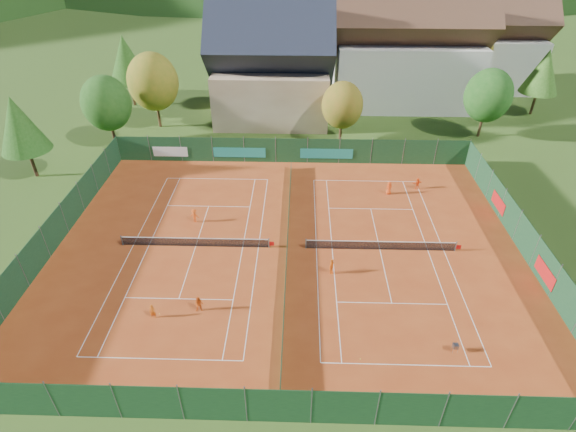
# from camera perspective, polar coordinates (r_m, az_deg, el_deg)

# --- Properties ---
(ground) EXTENTS (600.00, 600.00, 0.00)m
(ground) POSITION_cam_1_polar(r_m,az_deg,el_deg) (39.03, -0.09, -4.11)
(ground) COLOR #2D4D18
(ground) RESTS_ON ground
(clay_pad) EXTENTS (40.00, 32.00, 0.01)m
(clay_pad) POSITION_cam_1_polar(r_m,az_deg,el_deg) (39.01, -0.09, -4.08)
(clay_pad) COLOR #A43E18
(clay_pad) RESTS_ON ground
(court_markings_left) EXTENTS (11.03, 23.83, 0.00)m
(court_markings_left) POSITION_cam_1_polar(r_m,az_deg,el_deg) (40.01, -11.64, -3.78)
(court_markings_left) COLOR white
(court_markings_left) RESTS_ON ground
(court_markings_right) EXTENTS (11.03, 23.83, 0.00)m
(court_markings_right) POSITION_cam_1_polar(r_m,az_deg,el_deg) (39.63, 11.59, -4.20)
(court_markings_right) COLOR white
(court_markings_right) RESTS_ON ground
(tennis_net_left) EXTENTS (13.30, 0.10, 1.02)m
(tennis_net_left) POSITION_cam_1_polar(r_m,az_deg,el_deg) (39.68, -11.50, -3.22)
(tennis_net_left) COLOR #59595B
(tennis_net_left) RESTS_ON ground
(tennis_net_right) EXTENTS (13.30, 0.10, 1.02)m
(tennis_net_right) POSITION_cam_1_polar(r_m,az_deg,el_deg) (39.36, 11.89, -3.63)
(tennis_net_right) COLOR #59595B
(tennis_net_right) RESTS_ON ground
(court_divider) EXTENTS (0.03, 28.80, 1.00)m
(court_divider) POSITION_cam_1_polar(r_m,az_deg,el_deg) (38.71, -0.09, -3.50)
(court_divider) COLOR #163D25
(court_divider) RESTS_ON ground
(fence_north) EXTENTS (40.00, 0.10, 3.00)m
(fence_north) POSITION_cam_1_polar(r_m,az_deg,el_deg) (51.84, -0.05, 8.27)
(fence_north) COLOR #153C1E
(fence_north) RESTS_ON ground
(fence_south) EXTENTS (40.00, 0.04, 3.00)m
(fence_south) POSITION_cam_1_polar(r_m,az_deg,el_deg) (27.02, -1.21, -23.01)
(fence_south) COLOR #153B1D
(fence_south) RESTS_ON ground
(fence_west) EXTENTS (0.04, 32.00, 3.00)m
(fence_west) POSITION_cam_1_polar(r_m,az_deg,el_deg) (43.47, -27.48, -1.60)
(fence_west) COLOR #153C22
(fence_west) RESTS_ON ground
(fence_east) EXTENTS (0.09, 32.00, 3.00)m
(fence_east) POSITION_cam_1_polar(r_m,az_deg,el_deg) (42.64, 27.90, -2.49)
(fence_east) COLOR #12341C
(fence_east) RESTS_ON ground
(chalet) EXTENTS (16.20, 12.00, 16.00)m
(chalet) POSITION_cam_1_polar(r_m,az_deg,el_deg) (63.19, -2.08, 18.12)
(chalet) COLOR beige
(chalet) RESTS_ON ground
(hotel_block_a) EXTENTS (21.60, 11.00, 17.25)m
(hotel_block_a) POSITION_cam_1_polar(r_m,az_deg,el_deg) (70.29, 14.84, 19.40)
(hotel_block_a) COLOR silver
(hotel_block_a) RESTS_ON ground
(hotel_block_b) EXTENTS (17.28, 10.00, 15.50)m
(hotel_block_b) POSITION_cam_1_polar(r_m,az_deg,el_deg) (81.93, 23.79, 19.24)
(hotel_block_b) COLOR silver
(hotel_block_b) RESTS_ON ground
(tree_west_front) EXTENTS (5.72, 5.72, 8.69)m
(tree_west_front) POSITION_cam_1_polar(r_m,az_deg,el_deg) (58.63, -22.08, 13.12)
(tree_west_front) COLOR #442B18
(tree_west_front) RESTS_ON ground
(tree_west_mid) EXTENTS (6.44, 6.44, 9.78)m
(tree_west_mid) POSITION_cam_1_polar(r_m,az_deg,el_deg) (62.35, -16.77, 16.00)
(tree_west_mid) COLOR #4E331B
(tree_west_mid) RESTS_ON ground
(tree_west_back) EXTENTS (5.60, 5.60, 10.00)m
(tree_west_back) POSITION_cam_1_polar(r_m,az_deg,el_deg) (71.39, -19.88, 18.24)
(tree_west_back) COLOR #422D17
(tree_west_back) RESTS_ON ground
(tree_center) EXTENTS (5.01, 5.01, 7.60)m
(tree_center) POSITION_cam_1_polar(r_m,az_deg,el_deg) (56.29, 6.91, 13.79)
(tree_center) COLOR #4B321B
(tree_center) RESTS_ON ground
(tree_east_front) EXTENTS (5.72, 5.72, 8.69)m
(tree_east_front) POSITION_cam_1_polar(r_m,az_deg,el_deg) (62.15, 24.08, 13.79)
(tree_east_front) COLOR #412E17
(tree_east_front) RESTS_ON ground
(tree_east_mid) EXTENTS (5.04, 5.04, 9.00)m
(tree_east_mid) POSITION_cam_1_polar(r_m,az_deg,el_deg) (73.05, 29.71, 15.66)
(tree_east_mid) COLOR #483019
(tree_east_mid) RESTS_ON ground
(tree_west_side) EXTENTS (5.04, 5.04, 9.00)m
(tree_west_side) POSITION_cam_1_polar(r_m,az_deg,el_deg) (54.58, -31.01, 9.97)
(tree_west_side) COLOR #462719
(tree_west_side) RESTS_ON ground
(tree_east_back) EXTENTS (7.15, 7.15, 10.86)m
(tree_east_back) POSITION_cam_1_polar(r_m,az_deg,el_deg) (76.89, 21.87, 18.91)
(tree_east_back) COLOR #492D1A
(tree_east_back) RESTS_ON ground
(mountain_backdrop) EXTENTS (820.00, 530.00, 242.00)m
(mountain_backdrop) POSITION_cam_1_polar(r_m,az_deg,el_deg) (273.05, 7.92, 20.51)
(mountain_backdrop) COLOR black
(mountain_backdrop) RESTS_ON ground
(ball_hopper) EXTENTS (0.34, 0.34, 0.80)m
(ball_hopper) POSITION_cam_1_polar(r_m,az_deg,el_deg) (32.62, 20.52, -15.20)
(ball_hopper) COLOR slate
(ball_hopper) RESTS_ON ground
(loose_ball_0) EXTENTS (0.07, 0.07, 0.07)m
(loose_ball_0) POSITION_cam_1_polar(r_m,az_deg,el_deg) (34.58, -16.01, -11.86)
(loose_ball_0) COLOR #CCD833
(loose_ball_0) RESTS_ON ground
(loose_ball_1) EXTENTS (0.07, 0.07, 0.07)m
(loose_ball_1) POSITION_cam_1_polar(r_m,az_deg,el_deg) (31.08, 9.17, -17.48)
(loose_ball_1) COLOR #CCD833
(loose_ball_1) RESTS_ON ground
(player_left_near) EXTENTS (0.48, 0.34, 1.23)m
(player_left_near) POSITION_cam_1_polar(r_m,az_deg,el_deg) (34.05, -16.82, -11.53)
(player_left_near) COLOR #CD5812
(player_left_near) RESTS_ON ground
(player_left_mid) EXTENTS (0.71, 0.58, 1.36)m
(player_left_mid) POSITION_cam_1_polar(r_m,az_deg,el_deg) (33.67, -11.21, -10.93)
(player_left_mid) COLOR #CC4C12
(player_left_mid) RESTS_ON ground
(player_left_far) EXTENTS (0.97, 0.67, 1.38)m
(player_left_far) POSITION_cam_1_polar(r_m,az_deg,el_deg) (42.72, -11.79, 0.06)
(player_left_far) COLOR #EE5315
(player_left_far) RESTS_ON ground
(player_right_near) EXTENTS (0.67, 0.90, 1.42)m
(player_right_near) POSITION_cam_1_polar(r_m,az_deg,el_deg) (36.21, 5.56, -6.40)
(player_right_near) COLOR orange
(player_right_near) RESTS_ON ground
(player_right_far_a) EXTENTS (0.81, 0.65, 1.43)m
(player_right_far_a) POSITION_cam_1_polar(r_m,az_deg,el_deg) (47.20, 12.70, 3.51)
(player_right_far_a) COLOR #F14C15
(player_right_far_a) RESTS_ON ground
(player_right_far_b) EXTENTS (1.19, 0.67, 1.23)m
(player_right_far_b) POSITION_cam_1_polar(r_m,az_deg,el_deg) (48.93, 16.11, 4.00)
(player_right_far_b) COLOR #FE5816
(player_right_far_b) RESTS_ON ground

